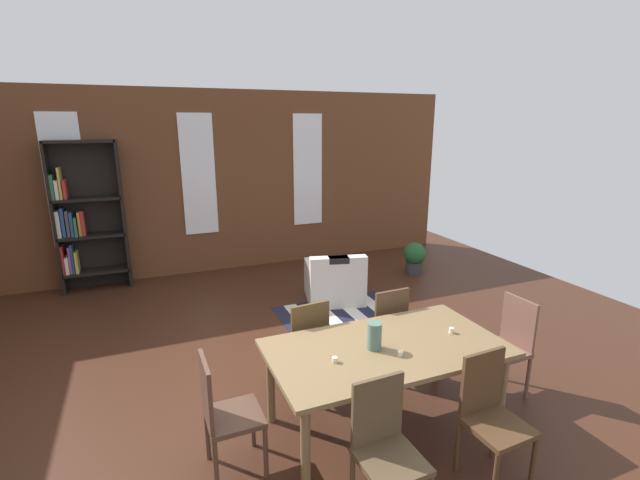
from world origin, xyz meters
name	(u,v)px	position (x,y,z in m)	size (l,w,h in m)	color
ground_plane	(270,404)	(0.00, 0.00, 0.00)	(10.87, 10.87, 0.00)	#3F2215
back_wall_brick	(199,184)	(0.00, 4.18, 1.54)	(9.36, 0.12, 3.08)	brown
window_pane_0	(66,181)	(-1.95, 4.11, 1.70)	(0.55, 0.02, 2.00)	white
window_pane_1	(199,175)	(0.00, 4.11, 1.70)	(0.55, 0.02, 2.00)	white
window_pane_2	(308,170)	(1.95, 4.11, 1.70)	(0.55, 0.02, 2.00)	white
dining_table	(386,354)	(0.82, -0.66, 0.69)	(1.95, 1.05, 0.76)	brown
vase_on_table	(374,336)	(0.71, -0.66, 0.88)	(0.12, 0.12, 0.23)	#4C7266
tealight_candle_0	(335,360)	(0.33, -0.73, 0.78)	(0.04, 0.04, 0.04)	silver
tealight_candle_1	(451,330)	(1.47, -0.68, 0.79)	(0.04, 0.04, 0.05)	silver
tealight_candle_2	(400,353)	(0.84, -0.84, 0.78)	(0.04, 0.04, 0.04)	silver
dining_chair_head_right	(508,343)	(2.17, -0.66, 0.51)	(0.42, 0.42, 0.95)	brown
dining_chair_near_left	(385,446)	(0.38, -1.42, 0.51)	(0.41, 0.41, 0.95)	brown
dining_chair_far_right	(385,327)	(1.27, 0.09, 0.51)	(0.41, 0.41, 0.95)	#503A25
dining_chair_head_left	(224,412)	(-0.52, -0.66, 0.51)	(0.41, 0.41, 0.95)	#523729
dining_chair_near_right	(491,413)	(1.26, -1.42, 0.51)	(0.42, 0.42, 0.95)	#4B311D
dining_chair_far_left	(305,342)	(0.39, 0.09, 0.51)	(0.43, 0.43, 0.95)	brown
bookshelf_tall	(84,218)	(-1.76, 3.93, 1.14)	(0.98, 0.32, 2.30)	black
armchair_white	(335,282)	(1.58, 2.05, 0.28)	(0.97, 0.97, 0.75)	silver
potted_plant_by_shelf	(414,257)	(3.36, 2.64, 0.29)	(0.38, 0.38, 0.54)	#333338
striped_rug	(339,312)	(1.46, 1.63, 0.00)	(1.67, 0.99, 0.01)	#1E1E33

